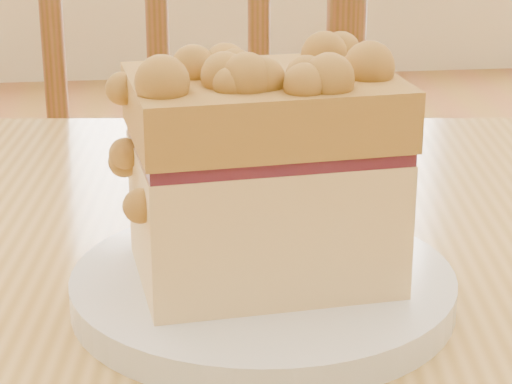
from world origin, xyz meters
TOP-DOWN VIEW (x-y plane):
  - cafe_chair_main at (-0.21, 0.87)m, footprint 0.48×0.48m
  - plate at (-0.16, 0.24)m, footprint 0.21×0.21m
  - cake_slice at (-0.16, 0.24)m, footprint 0.15×0.11m

SIDE VIEW (x-z plane):
  - cafe_chair_main at x=-0.21m, z-range 0.01..1.02m
  - plate at x=-0.16m, z-range 0.75..0.77m
  - cake_slice at x=-0.16m, z-range 0.76..0.89m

